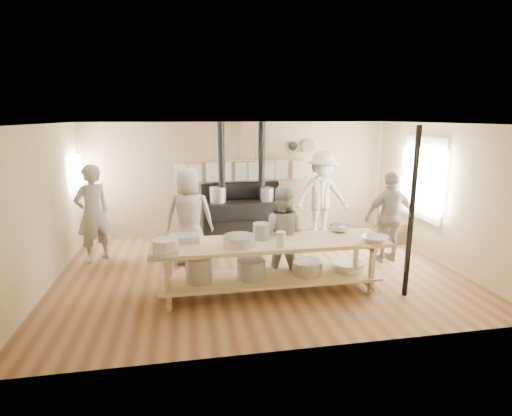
# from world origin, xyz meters

# --- Properties ---
(ground) EXTENTS (7.00, 7.00, 0.00)m
(ground) POSITION_xyz_m (0.00, 0.00, 0.00)
(ground) COLOR brown
(ground) RESTS_ON ground
(room_shell) EXTENTS (7.00, 7.00, 7.00)m
(room_shell) POSITION_xyz_m (0.00, 0.00, 1.62)
(room_shell) COLOR tan
(room_shell) RESTS_ON ground
(window_right) EXTENTS (0.09, 1.50, 1.65)m
(window_right) POSITION_xyz_m (3.47, 0.60, 1.50)
(window_right) COLOR beige
(window_right) RESTS_ON ground
(left_opening) EXTENTS (0.00, 0.90, 0.90)m
(left_opening) POSITION_xyz_m (-3.45, 2.00, 1.60)
(left_opening) COLOR white
(left_opening) RESTS_ON ground
(stove) EXTENTS (1.90, 0.75, 2.60)m
(stove) POSITION_xyz_m (-0.01, 2.12, 0.52)
(stove) COLOR black
(stove) RESTS_ON ground
(towel_rail) EXTENTS (3.00, 0.04, 0.47)m
(towel_rail) POSITION_xyz_m (-0.00, 2.40, 1.55)
(towel_rail) COLOR tan
(towel_rail) RESTS_ON ground
(back_wall_shelf) EXTENTS (0.63, 0.14, 0.32)m
(back_wall_shelf) POSITION_xyz_m (1.46, 2.43, 2.00)
(back_wall_shelf) COLOR tan
(back_wall_shelf) RESTS_ON ground
(prep_table) EXTENTS (3.60, 0.90, 0.85)m
(prep_table) POSITION_xyz_m (-0.01, -0.90, 0.52)
(prep_table) COLOR tan
(prep_table) RESTS_ON ground
(support_post) EXTENTS (0.08, 0.08, 2.60)m
(support_post) POSITION_xyz_m (2.05, -1.35, 1.30)
(support_post) COLOR black
(support_post) RESTS_ON ground
(cook_far_left) EXTENTS (0.81, 0.78, 1.86)m
(cook_far_left) POSITION_xyz_m (-2.99, 1.10, 0.93)
(cook_far_left) COLOR #9F9C8D
(cook_far_left) RESTS_ON ground
(cook_left) EXTENTS (0.98, 0.89, 1.63)m
(cook_left) POSITION_xyz_m (0.29, -0.45, 0.82)
(cook_left) COLOR #9F9C8D
(cook_left) RESTS_ON ground
(cook_center) EXTENTS (0.93, 0.65, 1.81)m
(cook_center) POSITION_xyz_m (-1.21, 0.69, 0.91)
(cook_center) COLOR #9F9C8D
(cook_center) RESTS_ON ground
(cook_right) EXTENTS (1.04, 0.49, 1.73)m
(cook_right) POSITION_xyz_m (2.53, 0.12, 0.87)
(cook_right) COLOR #9F9C8D
(cook_right) RESTS_ON ground
(cook_by_window) EXTENTS (1.34, 0.84, 1.98)m
(cook_by_window) POSITION_xyz_m (1.75, 1.75, 0.99)
(cook_by_window) COLOR #9F9C8D
(cook_by_window) RESTS_ON ground
(chair) EXTENTS (0.51, 0.51, 0.92)m
(chair) POSITION_xyz_m (3.15, 1.14, 0.27)
(chair) COLOR brown
(chair) RESTS_ON ground
(bowl_white_a) EXTENTS (0.41, 0.41, 0.09)m
(bowl_white_a) POSITION_xyz_m (-1.55, -1.23, 0.89)
(bowl_white_a) COLOR white
(bowl_white_a) RESTS_ON prep_table
(bowl_steel_a) EXTENTS (0.47, 0.47, 0.11)m
(bowl_steel_a) POSITION_xyz_m (-1.55, -1.10, 0.90)
(bowl_steel_a) COLOR silver
(bowl_steel_a) RESTS_ON prep_table
(bowl_white_b) EXTENTS (0.54, 0.54, 0.09)m
(bowl_white_b) POSITION_xyz_m (1.55, -1.23, 0.90)
(bowl_white_b) COLOR white
(bowl_white_b) RESTS_ON prep_table
(bowl_steel_b) EXTENTS (0.37, 0.37, 0.11)m
(bowl_steel_b) POSITION_xyz_m (1.25, -0.57, 0.90)
(bowl_steel_b) COLOR silver
(bowl_steel_b) RESTS_ON prep_table
(roasting_pan) EXTENTS (0.46, 0.31, 0.10)m
(roasting_pan) POSITION_xyz_m (-1.30, -0.68, 0.90)
(roasting_pan) COLOR #B2B2B7
(roasting_pan) RESTS_ON prep_table
(mixing_bowl_large) EXTENTS (0.48, 0.48, 0.15)m
(mixing_bowl_large) POSITION_xyz_m (-0.50, -1.02, 0.93)
(mixing_bowl_large) COLOR silver
(mixing_bowl_large) RESTS_ON prep_table
(bucket_galv) EXTENTS (0.33, 0.33, 0.25)m
(bucket_galv) POSITION_xyz_m (-0.11, -0.76, 0.97)
(bucket_galv) COLOR gray
(bucket_galv) RESTS_ON prep_table
(deep_bowl_enamel) EXTENTS (0.41, 0.41, 0.22)m
(deep_bowl_enamel) POSITION_xyz_m (-1.55, -1.23, 0.96)
(deep_bowl_enamel) COLOR white
(deep_bowl_enamel) RESTS_ON prep_table
(pitcher) EXTENTS (0.19, 0.19, 0.22)m
(pitcher) POSITION_xyz_m (0.10, -1.17, 0.96)
(pitcher) COLOR white
(pitcher) RESTS_ON prep_table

